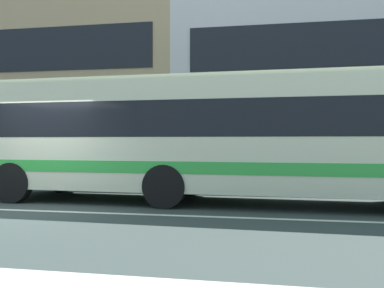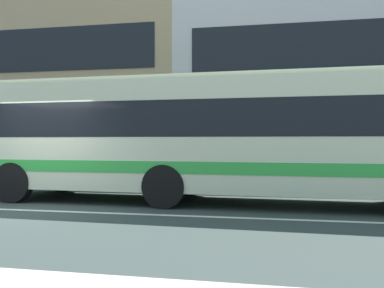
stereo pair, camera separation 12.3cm
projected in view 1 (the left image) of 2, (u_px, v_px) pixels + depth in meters
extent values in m
plane|color=#323D3A|center=(24.00, 210.00, 9.97)|extent=(160.00, 160.00, 0.00)
cube|color=silver|center=(24.00, 210.00, 9.97)|extent=(60.00, 0.16, 0.01)
cube|color=#1B4820|center=(31.00, 169.00, 15.88)|extent=(15.79, 1.10, 1.07)
cube|color=tan|center=(26.00, 82.00, 25.43)|extent=(19.05, 9.32, 9.68)
cube|color=beige|center=(205.00, 136.00, 11.25)|extent=(11.37, 3.02, 2.61)
cube|color=black|center=(205.00, 120.00, 11.25)|extent=(10.69, 3.02, 0.84)
cube|color=green|center=(205.00, 165.00, 11.26)|extent=(11.14, 3.04, 0.28)
cube|color=beige|center=(205.00, 81.00, 11.24)|extent=(10.90, 2.59, 0.12)
cylinder|color=black|center=(190.00, 178.00, 12.58)|extent=(1.01, 0.32, 1.00)
cylinder|color=black|center=(165.00, 186.00, 10.27)|extent=(1.01, 0.32, 1.00)
cylinder|color=black|center=(62.00, 175.00, 13.52)|extent=(1.01, 0.32, 1.00)
cylinder|color=black|center=(13.00, 183.00, 11.21)|extent=(1.01, 0.32, 1.00)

